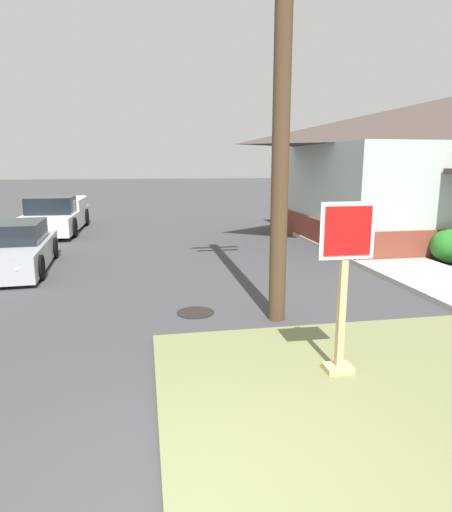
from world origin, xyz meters
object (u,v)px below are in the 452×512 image
at_px(parked_sedan_silver, 11,249).
at_px(pickup_truck_white, 55,217).
at_px(stop_sign, 343,292).
at_px(manhole_cover, 195,313).

height_order(parked_sedan_silver, pickup_truck_white, pickup_truck_white).
distance_m(parked_sedan_silver, pickup_truck_white, 6.70).
distance_m(stop_sign, parked_sedan_silver, 9.42).
relative_size(stop_sign, parked_sedan_silver, 0.52).
bearing_deg(parked_sedan_silver, pickup_truck_white, 90.66).
bearing_deg(stop_sign, parked_sedan_silver, 129.22).
xyz_separation_m(manhole_cover, pickup_truck_white, (-4.46, 11.08, 0.61)).
relative_size(parked_sedan_silver, pickup_truck_white, 0.76).
xyz_separation_m(stop_sign, pickup_truck_white, (-6.02, 13.98, -0.55)).
bearing_deg(manhole_cover, stop_sign, -61.73).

